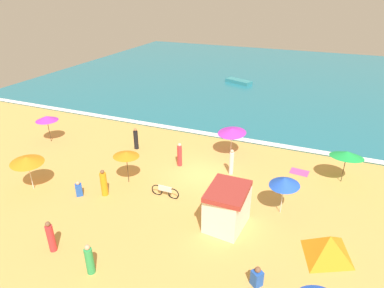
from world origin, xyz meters
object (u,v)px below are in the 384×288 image
(beach_umbrella_0, at_px, (27,160))
(beach_umbrella_3, at_px, (284,182))
(parked_bicycle, at_px, (165,191))
(beachgoer_2, at_px, (257,277))
(beachgoer_1, at_px, (89,260))
(beachgoer_3, at_px, (104,183))
(lifeguard_cabana, at_px, (227,207))
(beach_umbrella_7, at_px, (232,131))
(beachgoer_4, at_px, (136,139))
(beachgoer_5, at_px, (79,189))
(beachgoer_6, at_px, (180,155))
(beach_tent, at_px, (329,246))
(beach_umbrella_8, at_px, (347,154))
(beach_umbrella_2, at_px, (47,118))
(small_boat_0, at_px, (239,81))
(beachgoer_7, at_px, (51,237))
(beachgoer_0, at_px, (231,162))
(beach_umbrella_4, at_px, (126,154))

(beach_umbrella_0, xyz_separation_m, beach_umbrella_3, (14.75, 3.47, -0.01))
(parked_bicycle, relative_size, beachgoer_2, 1.85)
(beachgoer_1, height_order, beachgoer_3, beachgoer_3)
(lifeguard_cabana, bearing_deg, beachgoer_2, -54.25)
(beach_umbrella_7, height_order, beachgoer_4, beach_umbrella_7)
(beach_umbrella_7, height_order, beachgoer_5, beach_umbrella_7)
(beachgoer_3, height_order, beachgoer_6, beachgoer_6)
(beach_tent, relative_size, beachgoer_3, 1.68)
(beach_tent, height_order, beachgoer_1, beachgoer_1)
(beachgoer_6, bearing_deg, beach_umbrella_8, 11.18)
(beach_umbrella_7, xyz_separation_m, beach_umbrella_8, (7.72, -0.80, -0.01))
(beach_umbrella_7, relative_size, beachgoer_4, 1.70)
(beach_umbrella_2, bearing_deg, beachgoer_2, -22.73)
(beach_tent, xyz_separation_m, beachgoer_1, (-9.68, -5.14, 0.17))
(beach_tent, xyz_separation_m, beachgoer_2, (-2.72, -3.00, -0.13))
(beach_umbrella_2, xyz_separation_m, beachgoer_1, (11.75, -9.97, -1.28))
(beachgoer_4, bearing_deg, beachgoer_3, -76.32)
(beachgoer_4, bearing_deg, beachgoer_5, -89.16)
(beachgoer_1, relative_size, small_boat_0, 0.43)
(beach_umbrella_7, bearing_deg, beachgoer_1, -100.91)
(beach_umbrella_3, bearing_deg, beach_umbrella_7, 128.96)
(beachgoer_3, relative_size, beachgoer_5, 1.77)
(beachgoer_6, height_order, beachgoer_7, beachgoer_6)
(beachgoer_0, xyz_separation_m, beachgoer_2, (3.61, -8.47, -0.44))
(beach_umbrella_4, distance_m, beachgoer_3, 2.25)
(lifeguard_cabana, relative_size, beachgoer_1, 1.62)
(beach_umbrella_8, xyz_separation_m, small_boat_0, (-12.36, 20.23, -1.67))
(beachgoer_0, xyz_separation_m, beachgoer_7, (-5.90, -10.19, -0.07))
(beach_tent, distance_m, beachgoer_6, 11.29)
(beachgoer_3, bearing_deg, beachgoer_2, -17.43)
(beach_umbrella_3, distance_m, beach_umbrella_4, 9.64)
(beach_umbrella_2, bearing_deg, small_boat_0, 66.94)
(beachgoer_4, height_order, beachgoer_6, beachgoer_6)
(beach_umbrella_0, xyz_separation_m, beachgoer_5, (3.16, 0.53, -1.62))
(beachgoer_6, bearing_deg, beachgoer_4, 164.73)
(beach_umbrella_4, bearing_deg, beachgoer_3, -107.15)
(beachgoer_5, bearing_deg, beach_umbrella_2, 143.80)
(beachgoer_7, bearing_deg, beachgoer_5, 114.33)
(beachgoer_7, bearing_deg, beachgoer_2, 10.24)
(beachgoer_0, relative_size, beachgoer_5, 1.86)
(beachgoer_3, relative_size, beachgoer_6, 0.99)
(beach_umbrella_4, distance_m, beach_tent, 12.43)
(beach_umbrella_8, distance_m, beachgoer_5, 16.74)
(beachgoer_4, height_order, beachgoer_7, beachgoer_4)
(beachgoer_0, xyz_separation_m, beachgoer_5, (-7.82, -5.96, -0.44))
(beachgoer_4, xyz_separation_m, beachgoer_5, (0.10, -6.84, -0.37))
(beachgoer_1, relative_size, beachgoer_7, 0.92)
(beach_umbrella_0, height_order, beach_umbrella_4, beach_umbrella_0)
(beachgoer_5, bearing_deg, beachgoer_6, 54.00)
(beach_umbrella_7, relative_size, beach_umbrella_8, 1.26)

